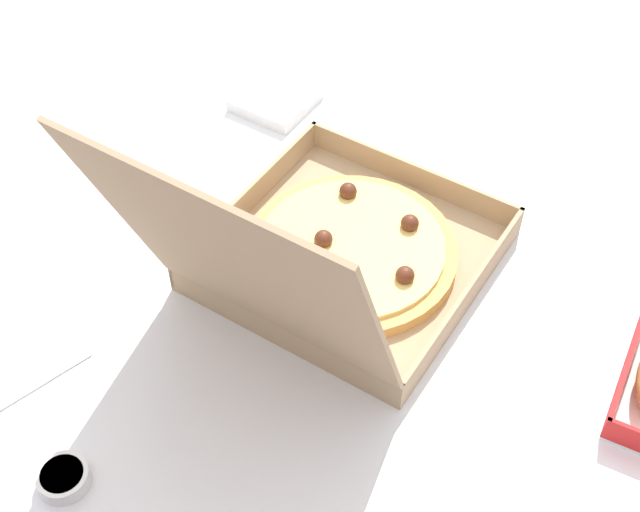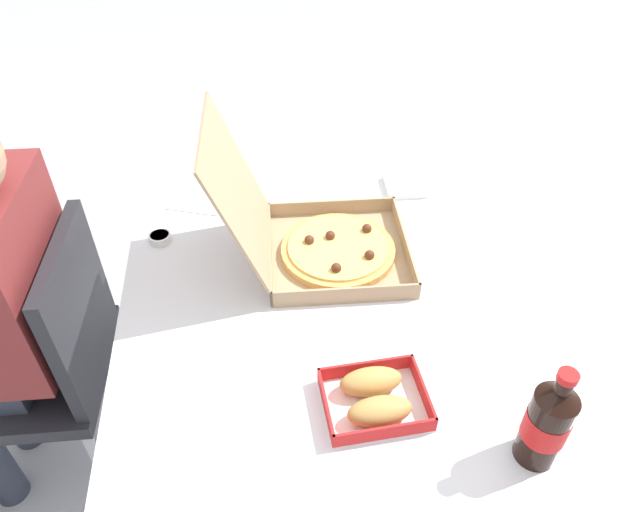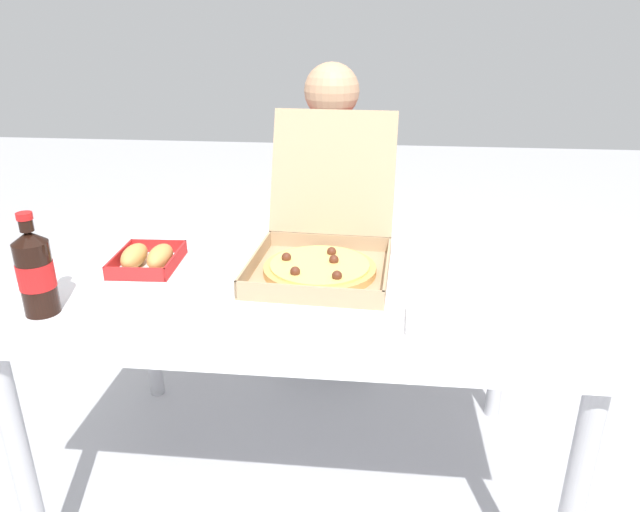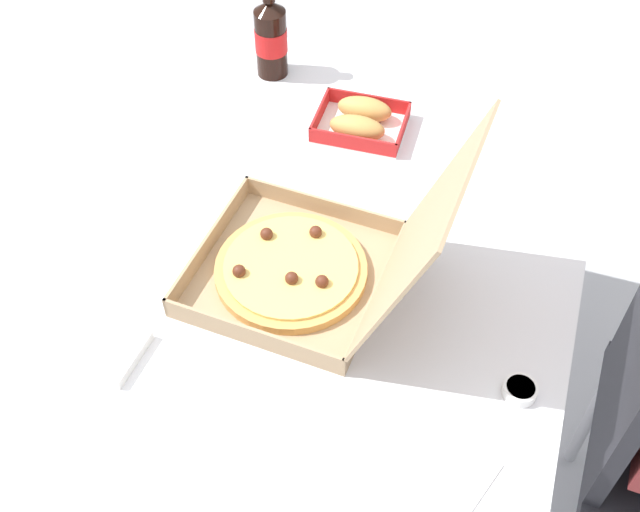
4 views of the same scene
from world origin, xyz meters
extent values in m
cube|color=white|center=(0.00, 0.00, 0.69)|extent=(1.35, 0.90, 0.03)
cylinder|color=#B7B7BC|center=(0.60, -0.38, 0.34)|extent=(0.05, 0.05, 0.67)
cube|color=tan|center=(0.04, -0.05, 0.71)|extent=(0.35, 0.35, 0.01)
cube|color=tan|center=(0.03, -0.22, 0.73)|extent=(0.33, 0.02, 0.04)
cube|color=tan|center=(-0.12, -0.04, 0.73)|extent=(0.02, 0.33, 0.04)
cube|color=tan|center=(0.21, -0.06, 0.73)|extent=(0.02, 0.33, 0.04)
cube|color=tan|center=(0.05, 0.11, 0.73)|extent=(0.33, 0.02, 0.04)
cube|color=tan|center=(0.06, 0.17, 0.90)|extent=(0.34, 0.14, 0.31)
cylinder|color=tan|center=(0.04, -0.05, 0.72)|extent=(0.28, 0.28, 0.02)
cylinder|color=#EAC666|center=(0.04, -0.05, 0.73)|extent=(0.24, 0.24, 0.01)
sphere|color=#562819|center=(0.09, -0.13, 0.74)|extent=(0.02, 0.02, 0.02)
sphere|color=#562819|center=(0.08, -0.04, 0.74)|extent=(0.02, 0.02, 0.02)
sphere|color=#562819|center=(0.07, 0.01, 0.74)|extent=(0.02, 0.02, 0.02)
sphere|color=#562819|center=(-0.01, -0.12, 0.74)|extent=(0.02, 0.02, 0.02)
sphere|color=#562819|center=(-0.04, -0.04, 0.74)|extent=(0.02, 0.02, 0.02)
cube|color=red|center=(-0.32, -0.05, 0.72)|extent=(0.01, 0.19, 0.03)
cube|color=white|center=(0.30, -0.28, 0.71)|extent=(0.12, 0.12, 0.02)
cylinder|color=white|center=(0.16, 0.38, 0.71)|extent=(0.06, 0.06, 0.02)
cylinder|color=#DBBC66|center=(0.16, 0.38, 0.72)|extent=(0.05, 0.05, 0.01)
camera|label=1|loc=(-0.30, 0.63, 1.55)|focal=48.67mm
camera|label=2|loc=(-1.01, 0.13, 1.63)|focal=32.60mm
camera|label=3|loc=(0.18, -1.35, 1.29)|focal=32.68mm
camera|label=4|loc=(0.87, 0.28, 1.78)|focal=43.07mm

